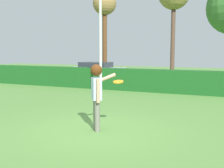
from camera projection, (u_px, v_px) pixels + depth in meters
The scene contains 7 objects.
ground_plane at pixel (96, 130), 7.80m from camera, with size 60.00×60.00×0.00m, color #5E9042.
person at pixel (97, 90), 7.66m from camera, with size 0.55×0.81×1.77m.
frisbee at pixel (118, 82), 7.75m from camera, with size 0.28×0.28×0.08m.
lamppost at pixel (100, 21), 13.83m from camera, with size 0.24×0.24×6.37m.
hedge_row at pixel (167, 81), 14.80m from camera, with size 23.12×0.90×1.14m, color #1A561F.
parked_car_silver at pixel (96, 69), 21.90m from camera, with size 4.21×1.82×1.25m.
willow_tree at pixel (105, 7), 23.55m from camera, with size 1.91×1.91×6.86m.
Camera 1 is at (3.52, -6.75, 2.14)m, focal length 46.71 mm.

